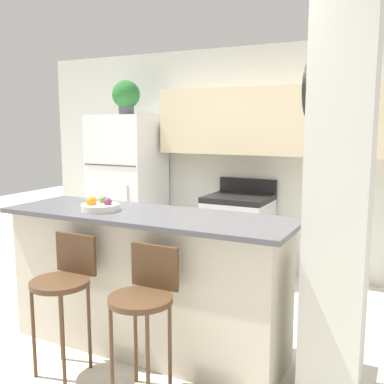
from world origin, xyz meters
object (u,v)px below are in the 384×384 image
(potted_plant_on_fridge, at_px, (126,96))
(fruit_bowl, at_px, (100,206))
(bar_stool_left, at_px, (64,283))
(trash_bin, at_px, (160,257))
(stove_range, at_px, (238,236))
(bar_stool_right, at_px, (144,299))
(refrigerator, at_px, (128,189))

(potted_plant_on_fridge, height_order, fruit_bowl, potted_plant_on_fridge)
(bar_stool_left, height_order, trash_bin, bar_stool_left)
(trash_bin, bearing_deg, stove_range, 20.49)
(fruit_bowl, bearing_deg, bar_stool_left, -86.03)
(bar_stool_right, bearing_deg, stove_range, 97.02)
(bar_stool_left, distance_m, trash_bin, 2.15)
(fruit_bowl, bearing_deg, refrigerator, 119.28)
(refrigerator, relative_size, trash_bin, 4.72)
(stove_range, relative_size, bar_stool_right, 1.14)
(stove_range, relative_size, potted_plant_on_fridge, 2.63)
(bar_stool_right, height_order, trash_bin, bar_stool_right)
(refrigerator, height_order, potted_plant_on_fridge, potted_plant_on_fridge)
(refrigerator, relative_size, potted_plant_on_fridge, 4.41)
(stove_range, height_order, bar_stool_right, stove_range)
(refrigerator, relative_size, fruit_bowl, 6.31)
(trash_bin, bearing_deg, fruit_bowl, -74.53)
(bar_stool_right, bearing_deg, bar_stool_left, 180.00)
(stove_range, distance_m, bar_stool_left, 2.39)
(stove_range, bearing_deg, potted_plant_on_fridge, -177.80)
(bar_stool_right, distance_m, trash_bin, 2.38)
(refrigerator, xyz_separation_m, bar_stool_right, (1.71, -2.31, -0.27))
(bar_stool_left, bearing_deg, stove_range, 81.61)
(refrigerator, distance_m, trash_bin, 0.96)
(refrigerator, xyz_separation_m, stove_range, (1.42, 0.05, -0.44))
(potted_plant_on_fridge, bearing_deg, bar_stool_left, -64.99)
(bar_stool_right, xyz_separation_m, trash_bin, (-1.12, 2.05, -0.44))
(bar_stool_right, relative_size, trash_bin, 2.47)
(bar_stool_right, xyz_separation_m, potted_plant_on_fridge, (-1.71, 2.31, 1.39))
(bar_stool_left, bearing_deg, bar_stool_right, 0.00)
(fruit_bowl, xyz_separation_m, trash_bin, (-0.45, 1.61, -0.89))
(fruit_bowl, bearing_deg, trash_bin, 105.47)
(fruit_bowl, bearing_deg, stove_range, 78.83)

